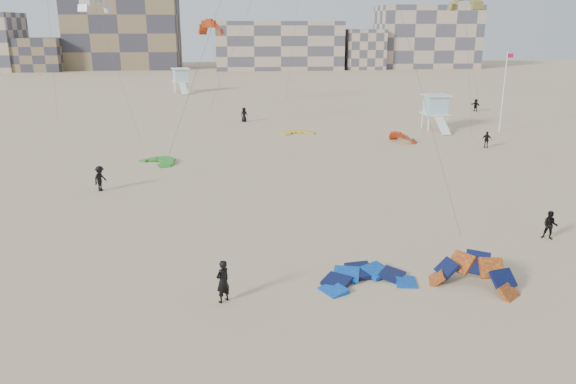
{
  "coord_description": "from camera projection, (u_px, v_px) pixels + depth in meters",
  "views": [
    {
      "loc": [
        -1.04,
        -20.24,
        11.16
      ],
      "look_at": [
        1.32,
        6.0,
        3.28
      ],
      "focal_mm": 35.0,
      "sensor_mm": 36.0,
      "label": 1
    }
  ],
  "objects": [
    {
      "name": "kitesurfer_e",
      "position": [
        244.0,
        115.0,
        66.8
      ],
      "size": [
        0.94,
        0.72,
        1.72
      ],
      "primitive_type": "imported",
      "rotation": [
        0.0,
        0.0,
        0.23
      ],
      "color": "black",
      "rests_on": "ground"
    },
    {
      "name": "kitesurfer_main",
      "position": [
        223.0,
        281.0,
        23.3
      ],
      "size": [
        0.8,
        0.79,
        1.86
      ],
      "primitive_type": "imported",
      "rotation": [
        0.0,
        0.0,
        3.89
      ],
      "color": "black",
      "rests_on": "ground"
    },
    {
      "name": "kitesurfer_d",
      "position": [
        487.0,
        140.0,
        52.71
      ],
      "size": [
        0.96,
        0.84,
        1.55
      ],
      "primitive_type": "imported",
      "rotation": [
        0.0,
        0.0,
        2.53
      ],
      "color": "black",
      "rests_on": "ground"
    },
    {
      "name": "condo_west_b",
      "position": [
        124.0,
        33.0,
        145.32
      ],
      "size": [
        28.0,
        14.0,
        18.0
      ],
      "primitive_type": "cube",
      "color": "brown",
      "rests_on": "ground"
    },
    {
      "name": "kitesurfer_c",
      "position": [
        100.0,
        178.0,
        39.0
      ],
      "size": [
        1.07,
        1.32,
        1.77
      ],
      "primitive_type": "imported",
      "rotation": [
        0.0,
        0.0,
        1.14
      ],
      "color": "black",
      "rests_on": "ground"
    },
    {
      "name": "condo_fill_left",
      "position": [
        39.0,
        55.0,
        139.31
      ],
      "size": [
        12.0,
        10.0,
        8.0
      ],
      "primitive_type": "cube",
      "color": "brown",
      "rests_on": "ground"
    },
    {
      "name": "kite_ground_blue",
      "position": [
        367.0,
        283.0,
        25.26
      ],
      "size": [
        4.59,
        4.78,
        1.48
      ],
      "primitive_type": null,
      "rotation": [
        0.16,
        0.0,
        0.16
      ],
      "color": "blue",
      "rests_on": "ground"
    },
    {
      "name": "lifeguard_tower_far",
      "position": [
        181.0,
        81.0,
        95.35
      ],
      "size": [
        3.47,
        5.92,
        4.09
      ],
      "rotation": [
        0.0,
        0.0,
        0.23
      ],
      "color": "white",
      "rests_on": "ground"
    },
    {
      "name": "kite_ground_yellow",
      "position": [
        298.0,
        134.0,
        59.81
      ],
      "size": [
        3.4,
        3.56,
        0.57
      ],
      "primitive_type": null,
      "rotation": [
        0.05,
        0.0,
        0.08
      ],
      "color": "gold",
      "rests_on": "ground"
    },
    {
      "name": "lifeguard_tower_near",
      "position": [
        435.0,
        112.0,
        61.61
      ],
      "size": [
        2.76,
        5.25,
        3.84
      ],
      "rotation": [
        0.0,
        0.0,
        0.02
      ],
      "color": "white",
      "rests_on": "ground"
    },
    {
      "name": "condo_mid",
      "position": [
        279.0,
        45.0,
        145.79
      ],
      "size": [
        32.0,
        16.0,
        12.0
      ],
      "primitive_type": "cube",
      "color": "tan",
      "rests_on": "ground"
    },
    {
      "name": "kite_fly_red",
      "position": [
        211.0,
        29.0,
        75.27
      ],
      "size": [
        5.35,
        5.36,
        11.11
      ],
      "rotation": [
        0.0,
        0.0,
        2.43
      ],
      "color": "#B12F0E",
      "rests_on": "ground"
    },
    {
      "name": "kite_fly_olive",
      "position": [
        466.0,
        2.0,
        49.91
      ],
      "size": [
        4.52,
        4.62,
        13.34
      ],
      "rotation": [
        0.0,
        0.0,
        -1.13
      ],
      "color": "olive",
      "rests_on": "ground"
    },
    {
      "name": "kite_fly_grey",
      "position": [
        95.0,
        5.0,
        50.82
      ],
      "size": [
        6.28,
        6.85,
        13.04
      ],
      "rotation": [
        0.0,
        0.0,
        0.93
      ],
      "color": "silver",
      "rests_on": "ground"
    },
    {
      "name": "kite_ground_orange",
      "position": [
        472.0,
        287.0,
        24.9
      ],
      "size": [
        4.97,
        4.99,
        3.59
      ],
      "primitive_type": null,
      "rotation": [
        0.76,
        0.0,
        -0.57
      ],
      "color": "orange",
      "rests_on": "ground"
    },
    {
      "name": "kitesurfer_b",
      "position": [
        550.0,
        225.0,
        30.19
      ],
      "size": [
        0.97,
        0.92,
        1.58
      ],
      "primitive_type": "imported",
      "rotation": [
        0.0,
        0.0,
        -0.58
      ],
      "color": "black",
      "rests_on": "ground"
    },
    {
      "name": "kitesurfer_f",
      "position": [
        476.0,
        105.0,
        74.88
      ],
      "size": [
        1.09,
        1.59,
        1.65
      ],
      "primitive_type": "imported",
      "rotation": [
        0.0,
        0.0,
        -1.13
      ],
      "color": "black",
      "rests_on": "ground"
    },
    {
      "name": "kite_ground_green",
      "position": [
        158.0,
        163.0,
        47.11
      ],
      "size": [
        4.86,
        4.84,
        1.2
      ],
      "primitive_type": null,
      "rotation": [
        0.15,
        0.0,
        -0.87
      ],
      "color": "#2D991A",
      "rests_on": "ground"
    },
    {
      "name": "ground",
      "position": [
        269.0,
        313.0,
        22.6
      ],
      "size": [
        320.0,
        320.0,
        0.0
      ],
      "primitive_type": "plane",
      "color": "tan",
      "rests_on": "ground"
    },
    {
      "name": "condo_fill_right",
      "position": [
        363.0,
        49.0,
        146.05
      ],
      "size": [
        10.0,
        10.0,
        10.0
      ],
      "primitive_type": "cube",
      "color": "tan",
      "rests_on": "ground"
    },
    {
      "name": "condo_east",
      "position": [
        426.0,
        37.0,
        150.55
      ],
      "size": [
        26.0,
        14.0,
        16.0
      ],
      "primitive_type": "cube",
      "color": "tan",
      "rests_on": "ground"
    },
    {
      "name": "kite_ground_red_far",
      "position": [
        402.0,
        142.0,
        55.64
      ],
      "size": [
        4.19,
        4.16,
        3.02
      ],
      "primitive_type": null,
      "rotation": [
        0.74,
        0.0,
        2.16
      ],
      "color": "#B12F0E",
      "rests_on": "ground"
    },
    {
      "name": "flagpole",
      "position": [
        504.0,
        90.0,
        59.5
      ],
      "size": [
        0.7,
        0.11,
        8.58
      ],
      "color": "white",
      "rests_on": "ground"
    }
  ]
}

